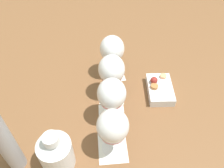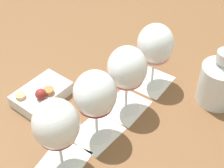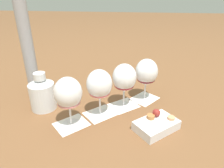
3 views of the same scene
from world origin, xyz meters
name	(u,v)px [view 3 (image 3 of 3)]	position (x,y,z in m)	size (l,w,h in m)	color
ground_plane	(111,110)	(0.00, 0.00, 0.00)	(8.00, 8.00, 0.00)	brown
tasting_card_0	(71,124)	(-0.13, -0.12, 0.00)	(0.15, 0.15, 0.00)	white
tasting_card_1	(100,114)	(-0.04, -0.03, 0.00)	(0.15, 0.15, 0.00)	white
tasting_card_2	(124,105)	(0.05, 0.04, 0.00)	(0.15, 0.15, 0.00)	white
tasting_card_3	(144,98)	(0.14, 0.12, 0.00)	(0.15, 0.15, 0.00)	white
wine_glass_0	(68,95)	(-0.13, -0.12, 0.13)	(0.10, 0.10, 0.19)	white
wine_glass_1	(99,86)	(-0.04, -0.03, 0.13)	(0.10, 0.10, 0.19)	white
wine_glass_2	(124,79)	(0.05, 0.04, 0.13)	(0.10, 0.10, 0.19)	white
wine_glass_3	(146,73)	(0.14, 0.12, 0.13)	(0.10, 0.10, 0.19)	white
ceramic_vase	(42,93)	(-0.28, -0.02, 0.07)	(0.10, 0.10, 0.16)	silver
snack_dish	(156,125)	(0.18, -0.10, 0.02)	(0.18, 0.17, 0.06)	silver
umbrella_pole	(21,12)	(-0.37, 0.08, 0.38)	(0.05, 0.05, 0.75)	#99999E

